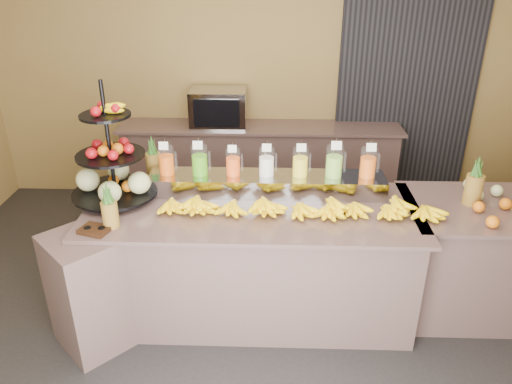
# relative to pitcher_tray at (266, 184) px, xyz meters

# --- Properties ---
(ground) EXTENTS (6.00, 6.00, 0.00)m
(ground) POSITION_rel_pitcher_tray_xyz_m (-0.10, -0.58, -1.01)
(ground) COLOR black
(ground) RESTS_ON ground
(room_envelope) EXTENTS (6.04, 5.02, 2.82)m
(room_envelope) POSITION_rel_pitcher_tray_xyz_m (0.09, 0.21, 0.87)
(room_envelope) COLOR olive
(room_envelope) RESTS_ON ground
(buffet_counter) EXTENTS (2.75, 1.25, 0.93)m
(buffet_counter) POSITION_rel_pitcher_tray_xyz_m (-0.21, -0.32, -0.54)
(buffet_counter) COLOR gray
(buffet_counter) RESTS_ON ground
(right_counter) EXTENTS (1.08, 0.88, 0.93)m
(right_counter) POSITION_rel_pitcher_tray_xyz_m (1.60, -0.18, -0.54)
(right_counter) COLOR gray
(right_counter) RESTS_ON ground
(back_ledge) EXTENTS (3.10, 0.55, 0.93)m
(back_ledge) POSITION_rel_pitcher_tray_xyz_m (-0.10, 1.67, -0.54)
(back_ledge) COLOR gray
(back_ledge) RESTS_ON ground
(pitcher_tray) EXTENTS (1.85, 0.30, 0.15)m
(pitcher_tray) POSITION_rel_pitcher_tray_xyz_m (0.00, 0.00, 0.00)
(pitcher_tray) COLOR gray
(pitcher_tray) RESTS_ON buffet_counter
(juice_pitcher_orange_a) EXTENTS (0.12, 0.13, 0.30)m
(juice_pitcher_orange_a) POSITION_rel_pitcher_tray_xyz_m (-0.78, -0.00, 0.18)
(juice_pitcher_orange_a) COLOR silver
(juice_pitcher_orange_a) RESTS_ON pitcher_tray
(juice_pitcher_green) EXTENTS (0.13, 0.13, 0.31)m
(juice_pitcher_green) POSITION_rel_pitcher_tray_xyz_m (-0.52, -0.00, 0.18)
(juice_pitcher_green) COLOR silver
(juice_pitcher_green) RESTS_ON pitcher_tray
(juice_pitcher_orange_b) EXTENTS (0.11, 0.12, 0.28)m
(juice_pitcher_orange_b) POSITION_rel_pitcher_tray_xyz_m (-0.26, -0.00, 0.17)
(juice_pitcher_orange_b) COLOR silver
(juice_pitcher_orange_b) RESTS_ON pitcher_tray
(juice_pitcher_milk) EXTENTS (0.12, 0.12, 0.29)m
(juice_pitcher_milk) POSITION_rel_pitcher_tray_xyz_m (-0.00, -0.00, 0.17)
(juice_pitcher_milk) COLOR silver
(juice_pitcher_milk) RESTS_ON pitcher_tray
(juice_pitcher_lemon) EXTENTS (0.12, 0.13, 0.30)m
(juice_pitcher_lemon) POSITION_rel_pitcher_tray_xyz_m (0.26, -0.00, 0.18)
(juice_pitcher_lemon) COLOR silver
(juice_pitcher_lemon) RESTS_ON pitcher_tray
(juice_pitcher_lime) EXTENTS (0.13, 0.14, 0.32)m
(juice_pitcher_lime) POSITION_rel_pitcher_tray_xyz_m (0.52, -0.00, 0.18)
(juice_pitcher_lime) COLOR silver
(juice_pitcher_lime) RESTS_ON pitcher_tray
(juice_pitcher_orange_c) EXTENTS (0.13, 0.13, 0.31)m
(juice_pitcher_orange_c) POSITION_rel_pitcher_tray_xyz_m (0.78, -0.00, 0.18)
(juice_pitcher_orange_c) COLOR silver
(juice_pitcher_orange_c) RESTS_ON pitcher_tray
(banana_heap) EXTENTS (2.10, 0.19, 0.17)m
(banana_heap) POSITION_rel_pitcher_tray_xyz_m (0.21, -0.32, -0.01)
(banana_heap) COLOR yellow
(banana_heap) RESTS_ON buffet_counter
(fruit_stand) EXTENTS (0.69, 0.69, 0.92)m
(fruit_stand) POSITION_rel_pitcher_tray_xyz_m (-1.12, -0.14, 0.16)
(fruit_stand) COLOR black
(fruit_stand) RESTS_ON buffet_counter
(condiment_caddy) EXTENTS (0.23, 0.20, 0.03)m
(condiment_caddy) POSITION_rel_pitcher_tray_xyz_m (-1.16, -0.65, -0.06)
(condiment_caddy) COLOR black
(condiment_caddy) RESTS_ON buffet_counter
(pineapple_left_a) EXTENTS (0.11, 0.11, 0.35)m
(pineapple_left_a) POSITION_rel_pitcher_tray_xyz_m (-1.07, -0.58, 0.05)
(pineapple_left_a) COLOR brown
(pineapple_left_a) RESTS_ON buffet_counter
(pineapple_left_b) EXTENTS (0.12, 0.12, 0.39)m
(pineapple_left_b) POSITION_rel_pitcher_tray_xyz_m (-0.94, 0.23, 0.07)
(pineapple_left_b) COLOR brown
(pineapple_left_b) RESTS_ON buffet_counter
(right_fruit_pile) EXTENTS (0.44, 0.42, 0.23)m
(right_fruit_pile) POSITION_rel_pitcher_tray_xyz_m (1.70, -0.29, -0.00)
(right_fruit_pile) COLOR brown
(right_fruit_pile) RESTS_ON right_counter
(oven_warmer) EXTENTS (0.60, 0.42, 0.40)m
(oven_warmer) POSITION_rel_pitcher_tray_xyz_m (-0.54, 1.67, 0.12)
(oven_warmer) COLOR gray
(oven_warmer) RESTS_ON back_ledge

